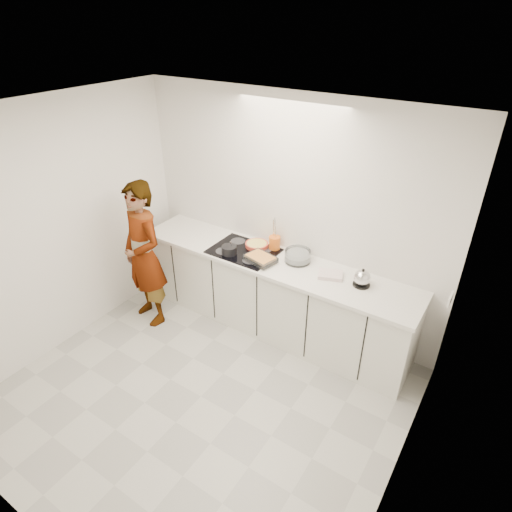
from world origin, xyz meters
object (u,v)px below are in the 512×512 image
Objects in this scene: mixing_bowl at (298,256)px; kettle at (362,278)px; utensil_crock at (275,243)px; saucepan at (229,250)px; hob at (244,251)px; cook at (144,255)px; tart_dish at (257,245)px; baking_dish at (261,258)px.

kettle is at bearing -4.65° from mixing_bowl.
utensil_crock is (-1.08, 0.15, -0.00)m from kettle.
mixing_bowl is 0.35m from utensil_crock.
utensil_crock is (-0.34, 0.09, 0.02)m from mixing_bowl.
saucepan reaches higher than utensil_crock.
saucepan is 0.69× the size of mixing_bowl.
hob is at bearing 58.19° from saucepan.
kettle is at bearing 3.42° from hob.
cook is at bearing -153.66° from mixing_bowl.
baking_dish is at bearing -49.57° from tart_dish.
baking_dish is at bearing -18.27° from hob.
utensil_crock is (0.19, 0.07, 0.04)m from tart_dish.
saucepan is 0.97m from cook.
mixing_bowl is 1.72m from cook.
tart_dish is 0.34m from saucepan.
tart_dish is at bearing 61.76° from saucepan.
utensil_crock reaches higher than baking_dish.
saucepan is at bearing -170.99° from kettle.
saucepan is at bearing -118.24° from tart_dish.
baking_dish reaches higher than hob.
cook is at bearing -146.45° from hob.
tart_dish is 0.53m from mixing_bowl.
tart_dish is 0.33m from baking_dish.
saucepan is at bearing -121.81° from hob.
kettle is (1.34, 0.08, 0.07)m from hob.
kettle is 2.38m from cook.
mixing_bowl is at bearing 22.55° from saucepan.
utensil_crock is 0.09× the size of cook.
baking_dish is at bearing -143.72° from mixing_bowl.
hob is 1.34m from kettle.
utensil_crock is at bearing 20.66° from tart_dish.
kettle is (1.43, 0.23, 0.02)m from saucepan.
tart_dish is 0.18× the size of cook.
kettle reaches higher than hob.
utensil_crock is at bearing 93.89° from baking_dish.
hob is 2.52× the size of mixing_bowl.
baking_dish is 0.32m from utensil_crock.
baking_dish is at bearing -86.11° from utensil_crock.
saucepan is at bearing -171.83° from baking_dish.
cook reaches higher than kettle.
saucepan is 1.24× the size of utensil_crock.
mixing_bowl is 1.45× the size of kettle.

